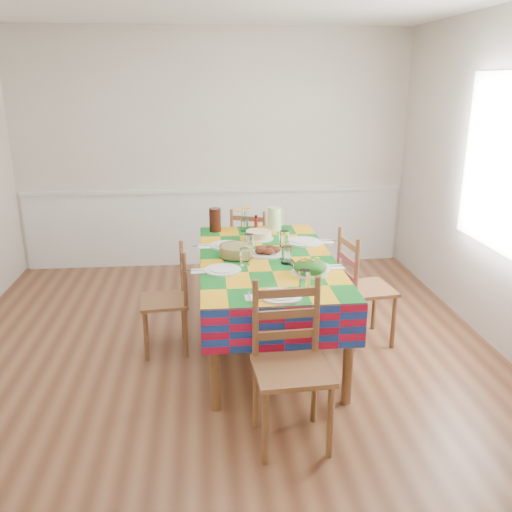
% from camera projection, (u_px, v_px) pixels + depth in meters
% --- Properties ---
extents(room, '(4.58, 5.08, 2.78)m').
position_uv_depth(room, '(222.00, 195.00, 3.85)').
color(room, brown).
rests_on(room, ground).
extents(wainscot, '(4.41, 0.06, 0.92)m').
position_uv_depth(wainscot, '(215.00, 225.00, 6.47)').
color(wainscot, silver).
rests_on(wainscot, room).
extents(window_right, '(0.00, 1.40, 1.40)m').
position_uv_depth(window_right, '(501.00, 163.00, 4.29)').
color(window_right, white).
rests_on(window_right, room).
extents(dining_table, '(1.07, 1.99, 0.77)m').
position_uv_depth(dining_table, '(267.00, 268.00, 4.37)').
color(dining_table, brown).
rests_on(dining_table, room).
extents(setting_near_head, '(0.45, 0.30, 0.13)m').
position_uv_depth(setting_near_head, '(289.00, 290.00, 3.58)').
color(setting_near_head, silver).
rests_on(setting_near_head, dining_table).
extents(setting_left_near, '(0.50, 0.30, 0.13)m').
position_uv_depth(setting_left_near, '(230.00, 265.00, 4.07)').
color(setting_left_near, silver).
rests_on(setting_left_near, dining_table).
extents(setting_left_far, '(0.52, 0.31, 0.14)m').
position_uv_depth(setting_left_far, '(234.00, 244.00, 4.58)').
color(setting_left_far, silver).
rests_on(setting_left_far, dining_table).
extents(setting_right_near, '(0.53, 0.31, 0.14)m').
position_uv_depth(setting_right_near, '(303.00, 263.00, 4.12)').
color(setting_right_near, silver).
rests_on(setting_right_near, dining_table).
extents(setting_right_far, '(0.57, 0.33, 0.15)m').
position_uv_depth(setting_right_far, '(298.00, 241.00, 4.67)').
color(setting_right_far, silver).
rests_on(setting_right_far, dining_table).
extents(meat_platter, '(0.36, 0.26, 0.07)m').
position_uv_depth(meat_platter, '(267.00, 251.00, 4.40)').
color(meat_platter, silver).
rests_on(meat_platter, dining_table).
extents(salad_platter, '(0.27, 0.27, 0.12)m').
position_uv_depth(salad_platter, '(310.00, 267.00, 3.97)').
color(salad_platter, silver).
rests_on(salad_platter, dining_table).
extents(pasta_bowl, '(0.27, 0.27, 0.10)m').
position_uv_depth(pasta_bowl, '(236.00, 251.00, 4.34)').
color(pasta_bowl, white).
rests_on(pasta_bowl, dining_table).
extents(cake, '(0.27, 0.27, 0.07)m').
position_uv_depth(cake, '(259.00, 235.00, 4.84)').
color(cake, silver).
rests_on(cake, dining_table).
extents(serving_utensils, '(0.14, 0.30, 0.01)m').
position_uv_depth(serving_utensils, '(290.00, 262.00, 4.23)').
color(serving_utensils, black).
rests_on(serving_utensils, dining_table).
extents(flower_vase, '(0.15, 0.12, 0.24)m').
position_uv_depth(flower_vase, '(244.00, 221.00, 5.07)').
color(flower_vase, white).
rests_on(flower_vase, dining_table).
extents(hot_sauce, '(0.03, 0.03, 0.14)m').
position_uv_depth(hot_sauce, '(256.00, 222.00, 5.14)').
color(hot_sauce, red).
rests_on(hot_sauce, dining_table).
extents(green_pitcher, '(0.13, 0.13, 0.22)m').
position_uv_depth(green_pitcher, '(274.00, 219.00, 5.10)').
color(green_pitcher, '#BEDF9D').
rests_on(green_pitcher, dining_table).
extents(tea_pitcher, '(0.11, 0.11, 0.22)m').
position_uv_depth(tea_pitcher, '(215.00, 220.00, 5.06)').
color(tea_pitcher, black).
rests_on(tea_pitcher, dining_table).
extents(name_card, '(0.09, 0.03, 0.02)m').
position_uv_depth(name_card, '(288.00, 303.00, 3.42)').
color(name_card, silver).
rests_on(name_card, dining_table).
extents(chair_near, '(0.47, 0.45, 1.00)m').
position_uv_depth(chair_near, '(291.00, 366.00, 3.24)').
color(chair_near, brown).
rests_on(chair_near, room).
extents(chair_far, '(0.50, 0.49, 0.90)m').
position_uv_depth(chair_far, '(251.00, 250.00, 5.63)').
color(chair_far, brown).
rests_on(chair_far, room).
extents(chair_left, '(0.41, 0.42, 0.88)m').
position_uv_depth(chair_left, '(169.00, 300.00, 4.37)').
color(chair_left, brown).
rests_on(chair_left, room).
extents(chair_right, '(0.46, 0.48, 0.97)m').
position_uv_depth(chair_right, '(362.00, 289.00, 4.50)').
color(chair_right, brown).
rests_on(chair_right, room).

